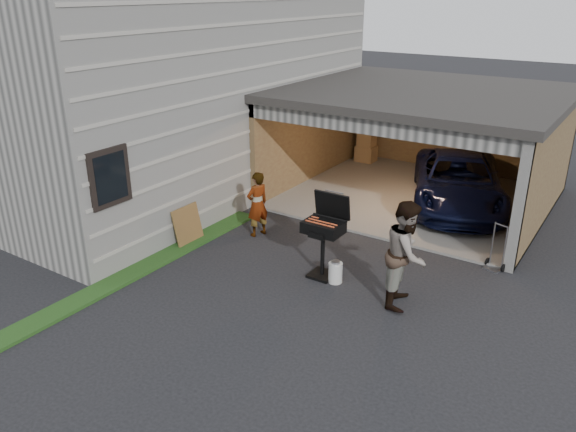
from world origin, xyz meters
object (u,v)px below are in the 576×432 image
object	(u,v)px
woman	(257,204)
man	(406,254)
propane_tank	(335,273)
plywood_panel	(188,225)
bbq_grill	(324,230)
hand_truck	(495,261)
minivan	(458,184)

from	to	relation	value
woman	man	xyz separation A→B (m)	(3.92, -0.96, 0.22)
propane_tank	plywood_panel	xyz separation A→B (m)	(-3.57, -0.23, 0.22)
bbq_grill	hand_truck	bearing A→B (deg)	37.87
man	woman	bearing A→B (deg)	64.23
bbq_grill	plywood_panel	bearing A→B (deg)	-174.06
minivan	propane_tank	distance (m)	5.22
minivan	man	bearing A→B (deg)	-103.00
propane_tank	hand_truck	world-z (taller)	hand_truck
woman	minivan	bearing A→B (deg)	160.42
minivan	plywood_panel	bearing A→B (deg)	-148.95
minivan	plywood_panel	world-z (taller)	minivan
woman	man	size ratio (longest dim) A/B	0.78
bbq_grill	minivan	bearing A→B (deg)	78.96
man	propane_tank	size ratio (longest dim) A/B	4.79
man	propane_tank	world-z (taller)	man
minivan	hand_truck	world-z (taller)	minivan
hand_truck	woman	bearing A→B (deg)	-147.70
woman	man	world-z (taller)	man
plywood_panel	man	bearing A→B (deg)	2.78
plywood_panel	hand_truck	size ratio (longest dim) A/B	0.88
bbq_grill	plywood_panel	size ratio (longest dim) A/B	1.93
propane_tank	hand_truck	bearing A→B (deg)	42.82
woman	bbq_grill	size ratio (longest dim) A/B	0.91
woman	hand_truck	size ratio (longest dim) A/B	1.55
man	hand_truck	size ratio (longest dim) A/B	2.00
hand_truck	man	bearing A→B (deg)	-96.94
man	propane_tank	bearing A→B (deg)	78.33
man	plywood_panel	bearing A→B (deg)	80.78
plywood_panel	hand_truck	distance (m)	6.47
man	plywood_panel	distance (m)	4.98
woman	plywood_panel	bearing A→B (deg)	-22.33
minivan	woman	distance (m)	5.28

